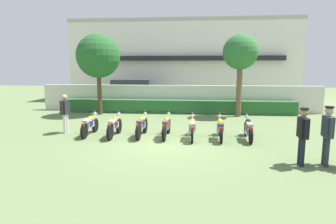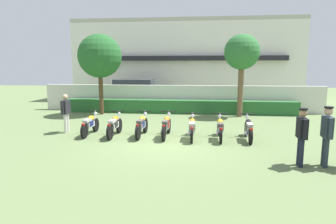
# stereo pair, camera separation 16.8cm
# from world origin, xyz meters

# --- Properties ---
(ground) EXTENTS (60.00, 60.00, 0.00)m
(ground) POSITION_xyz_m (0.00, 0.00, 0.00)
(ground) COLOR #607547
(building) EXTENTS (18.22, 6.50, 6.51)m
(building) POSITION_xyz_m (0.00, 15.50, 3.25)
(building) COLOR white
(building) RESTS_ON ground
(compound_wall) EXTENTS (17.31, 0.30, 1.64)m
(compound_wall) POSITION_xyz_m (0.00, 7.72, 0.82)
(compound_wall) COLOR silver
(compound_wall) RESTS_ON ground
(hedge_row) EXTENTS (13.85, 0.70, 0.79)m
(hedge_row) POSITION_xyz_m (0.00, 7.02, 0.40)
(hedge_row) COLOR #28602D
(hedge_row) RESTS_ON ground
(parked_car) EXTENTS (4.50, 2.07, 1.89)m
(parked_car) POSITION_xyz_m (-3.29, 10.12, 0.94)
(parked_car) COLOR black
(parked_car) RESTS_ON ground
(tree_near_inspector) EXTENTS (2.50, 2.50, 4.64)m
(tree_near_inspector) POSITION_xyz_m (-4.50, 6.15, 3.37)
(tree_near_inspector) COLOR #4C3823
(tree_near_inspector) RESTS_ON ground
(tree_far_side) EXTENTS (1.93, 1.93, 4.55)m
(tree_far_side) POSITION_xyz_m (3.50, 6.24, 3.51)
(tree_far_side) COLOR brown
(tree_far_side) RESTS_ON ground
(motorcycle_in_row_0) EXTENTS (0.60, 1.81, 0.95)m
(motorcycle_in_row_0) POSITION_xyz_m (-3.21, 1.04, 0.44)
(motorcycle_in_row_0) COLOR black
(motorcycle_in_row_0) RESTS_ON ground
(motorcycle_in_row_1) EXTENTS (0.60, 1.84, 0.97)m
(motorcycle_in_row_1) POSITION_xyz_m (-2.13, 0.91, 0.45)
(motorcycle_in_row_1) COLOR black
(motorcycle_in_row_1) RESTS_ON ground
(motorcycle_in_row_2) EXTENTS (0.60, 1.92, 0.97)m
(motorcycle_in_row_2) POSITION_xyz_m (-1.04, 1.05, 0.45)
(motorcycle_in_row_2) COLOR black
(motorcycle_in_row_2) RESTS_ON ground
(motorcycle_in_row_3) EXTENTS (0.60, 1.98, 0.97)m
(motorcycle_in_row_3) POSITION_xyz_m (-0.04, 1.05, 0.46)
(motorcycle_in_row_3) COLOR black
(motorcycle_in_row_3) RESTS_ON ground
(motorcycle_in_row_4) EXTENTS (0.60, 1.90, 0.95)m
(motorcycle_in_row_4) POSITION_xyz_m (0.99, 0.88, 0.44)
(motorcycle_in_row_4) COLOR black
(motorcycle_in_row_4) RESTS_ON ground
(motorcycle_in_row_5) EXTENTS (0.60, 1.92, 0.95)m
(motorcycle_in_row_5) POSITION_xyz_m (2.07, 0.93, 0.44)
(motorcycle_in_row_5) COLOR black
(motorcycle_in_row_5) RESTS_ON ground
(motorcycle_in_row_6) EXTENTS (0.60, 1.88, 0.95)m
(motorcycle_in_row_6) POSITION_xyz_m (3.15, 0.94, 0.44)
(motorcycle_in_row_6) COLOR black
(motorcycle_in_row_6) RESTS_ON ground
(inspector_person) EXTENTS (0.22, 0.67, 1.64)m
(inspector_person) POSITION_xyz_m (-4.37, 1.34, 0.97)
(inspector_person) COLOR silver
(inspector_person) RESTS_ON ground
(officer_0) EXTENTS (0.25, 0.66, 1.66)m
(officer_0) POSITION_xyz_m (4.13, -1.93, 0.98)
(officer_0) COLOR black
(officer_0) RESTS_ON ground
(officer_1) EXTENTS (0.29, 0.67, 1.71)m
(officer_1) POSITION_xyz_m (4.81, -1.88, 1.02)
(officer_1) COLOR #28333D
(officer_1) RESTS_ON ground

